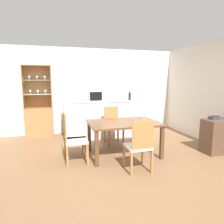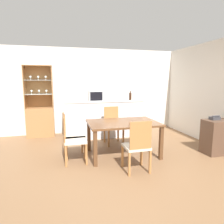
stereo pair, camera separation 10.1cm
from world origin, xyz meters
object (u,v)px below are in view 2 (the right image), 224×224
at_px(display_cabinet, 40,116).
at_px(dining_chair_head_far, 113,126).
at_px(wine_bottle, 130,96).
at_px(dining_chair_side_left_near, 73,139).
at_px(telephone, 215,118).
at_px(dining_table, 123,126).
at_px(dining_chair_side_left_far, 72,135).
at_px(microwave, 98,96).
at_px(dining_chair_head_near, 137,146).
at_px(side_cabinet, 217,137).

height_order(display_cabinet, dining_chair_head_far, display_cabinet).
bearing_deg(wine_bottle, dining_chair_head_far, -137.39).
bearing_deg(display_cabinet, dining_chair_head_far, -32.15).
distance_m(dining_chair_side_left_near, telephone, 3.07).
height_order(dining_table, dining_chair_side_left_far, dining_chair_side_left_far).
bearing_deg(microwave, telephone, -39.86).
height_order(wine_bottle, telephone, wine_bottle).
bearing_deg(telephone, dining_table, 169.52).
bearing_deg(dining_chair_head_near, telephone, 12.65).
distance_m(dining_chair_head_far, microwave, 1.02).
distance_m(dining_table, dining_chair_side_left_far, 1.09).
relative_size(dining_chair_side_left_near, side_cabinet, 1.25).
bearing_deg(dining_chair_head_far, wine_bottle, -141.04).
bearing_deg(dining_table, telephone, -10.48).
height_order(dining_chair_side_left_far, microwave, microwave).
height_order(dining_table, dining_chair_head_near, dining_chair_head_near).
bearing_deg(microwave, dining_chair_side_left_far, -120.53).
bearing_deg(microwave, dining_chair_head_far, -69.30).
height_order(wine_bottle, side_cabinet, wine_bottle).
relative_size(dining_chair_head_near, telephone, 4.65).
bearing_deg(microwave, dining_table, -80.21).
xyz_separation_m(dining_chair_side_left_near, dining_chair_head_far, (1.06, 0.98, 0.00)).
xyz_separation_m(dining_table, dining_chair_head_near, (0.00, -0.83, -0.17)).
bearing_deg(display_cabinet, dining_table, -47.04).
bearing_deg(telephone, dining_chair_head_far, 149.00).
relative_size(microwave, side_cabinet, 0.69).
bearing_deg(dining_table, dining_chair_head_near, -89.98).
height_order(display_cabinet, dining_chair_head_near, display_cabinet).
distance_m(dining_chair_side_left_far, telephone, 3.11).
distance_m(dining_table, microwave, 1.62).
bearing_deg(dining_table, dining_chair_side_left_near, -172.05).
bearing_deg(dining_chair_side_left_near, wine_bottle, 133.95).
relative_size(dining_table, dining_chair_side_left_near, 1.57).
bearing_deg(wine_bottle, telephone, -53.92).
relative_size(display_cabinet, side_cabinet, 2.68).
xyz_separation_m(display_cabinet, dining_chair_side_left_near, (0.79, -2.14, -0.11)).
relative_size(dining_chair_head_near, side_cabinet, 1.25).
height_order(dining_table, wine_bottle, wine_bottle).
xyz_separation_m(dining_chair_head_far, dining_chair_side_left_far, (-1.06, -0.68, 0.00)).
xyz_separation_m(dining_chair_head_near, dining_chair_side_left_far, (-1.06, 0.97, 0.00)).
height_order(dining_chair_side_left_near, dining_chair_head_far, same).
bearing_deg(dining_chair_head_far, dining_chair_side_left_far, 29.10).
bearing_deg(telephone, wine_bottle, 126.08).
xyz_separation_m(microwave, telephone, (2.24, -1.87, -0.39)).
height_order(dining_chair_side_left_far, wine_bottle, wine_bottle).
xyz_separation_m(side_cabinet, telephone, (-0.06, 0.06, 0.41)).
relative_size(dining_chair_head_far, side_cabinet, 1.25).
height_order(dining_chair_side_left_near, telephone, dining_chair_side_left_near).
relative_size(dining_chair_head_near, microwave, 1.80).
height_order(display_cabinet, dining_chair_side_left_near, display_cabinet).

